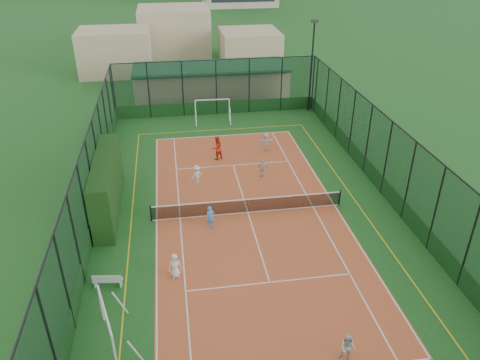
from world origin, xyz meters
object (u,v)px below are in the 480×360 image
object	(u,v)px
white_bench	(108,280)
futsal_goal_near	(107,327)
child_far_back	(266,142)
child_near_right	(348,348)
futsal_goal_far	(212,111)
coach	(217,148)
child_near_mid	(210,217)
child_far_right	(262,168)
floodlight_ne	(311,67)
child_far_left	(197,175)
clubhouse	(211,81)
child_near_left	(175,266)

from	to	relation	value
white_bench	futsal_goal_near	bearing A→B (deg)	-75.66
futsal_goal_near	child_far_back	size ratio (longest dim) A/B	2.22
child_near_right	futsal_goal_far	bearing A→B (deg)	127.65
child_near_right	coach	distance (m)	19.29
child_near_mid	child_far_right	xyz separation A→B (m)	(4.15, 5.59, -0.03)
floodlight_ne	futsal_goal_far	size ratio (longest dim) A/B	2.67
child_far_left	child_far_right	xyz separation A→B (m)	(4.56, 0.30, -0.02)
clubhouse	futsal_goal_near	bearing A→B (deg)	-103.37
child_far_right	child_far_back	distance (m)	4.32
floodlight_ne	futsal_goal_far	bearing A→B (deg)	-171.57
child_far_left	child_far_right	distance (m)	4.57
floodlight_ne	child_far_back	world-z (taller)	floodlight_ne
child_far_right	floodlight_ne	bearing A→B (deg)	-105.53
child_far_left	child_far_back	distance (m)	7.21
futsal_goal_near	child_far_back	distance (m)	20.45
futsal_goal_near	child_near_right	bearing A→B (deg)	-119.41
futsal_goal_near	child_near_left	bearing A→B (deg)	-52.17
futsal_goal_near	child_far_left	world-z (taller)	futsal_goal_near
child_far_left	child_far_back	world-z (taller)	child_far_back
clubhouse	child_far_back	distance (m)	13.76
child_near_right	child_far_back	size ratio (longest dim) A/B	0.96
child_far_back	coach	bearing A→B (deg)	11.34
child_near_left	coach	xyz separation A→B (m)	(3.52, 12.87, 0.22)
white_bench	child_near_mid	world-z (taller)	child_near_mid
futsal_goal_far	child_far_back	world-z (taller)	futsal_goal_far
white_bench	coach	bearing A→B (deg)	70.71
white_bench	child_far_back	xyz separation A→B (m)	(10.65, 14.03, 0.31)
child_near_left	child_far_right	xyz separation A→B (m)	(6.31, 9.63, -0.02)
clubhouse	child_far_back	xyz separation A→B (m)	(2.85, -13.43, -0.87)
floodlight_ne	child_near_right	world-z (taller)	floodlight_ne
child_near_mid	coach	size ratio (longest dim) A/B	0.77
floodlight_ne	coach	size ratio (longest dim) A/B	4.61
floodlight_ne	coach	world-z (taller)	floodlight_ne
futsal_goal_near	child_far_left	xyz separation A→B (m)	(4.60, 13.21, -0.31)
white_bench	clubhouse	bearing A→B (deg)	82.22
clubhouse	white_bench	bearing A→B (deg)	-105.86
child_far_back	child_near_left	bearing A→B (deg)	59.48
child_near_left	child_far_back	bearing A→B (deg)	56.17
child_near_mid	child_near_left	bearing A→B (deg)	-136.14
child_far_left	futsal_goal_far	bearing A→B (deg)	-135.85
child_near_mid	child_far_right	bearing A→B (deg)	35.35
futsal_goal_near	coach	distance (m)	17.92
child_far_back	futsal_goal_near	bearing A→B (deg)	57.56
child_near_left	child_far_right	distance (m)	11.51
child_near_left	coach	distance (m)	13.34
child_far_back	futsal_goal_far	bearing A→B (deg)	-65.15
child_near_mid	child_far_left	bearing A→B (deg)	76.36
coach	child_far_right	bearing A→B (deg)	103.35
white_bench	child_near_right	size ratio (longest dim) A/B	1.05
futsal_goal_near	child_near_left	size ratio (longest dim) A/B	2.30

